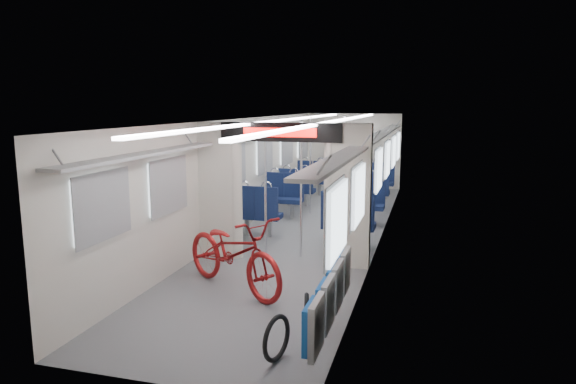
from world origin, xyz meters
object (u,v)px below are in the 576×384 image
object	(u,v)px
bike_hoop_b	(306,317)
seat_bay_near_right	(356,206)
seat_bay_far_right	(375,183)
bike_hoop_a	(277,340)
bicycle	(233,252)
stanchion_far_right	(344,165)
bike_hoop_c	(327,288)
seat_bay_near_left	(271,200)
stanchion_near_right	(301,191)
stanchion_far_left	(310,166)
seat_bay_far_left	(305,181)
stanchion_near_left	(266,189)
flip_bench	(331,295)

from	to	relation	value
bike_hoop_b	seat_bay_near_right	distance (m)	4.73
seat_bay_far_right	bike_hoop_a	bearing A→B (deg)	-90.26
bicycle	stanchion_far_right	size ratio (longest dim) A/B	0.91
bike_hoop_a	bike_hoop_c	distance (m)	1.68
seat_bay_near_left	bicycle	bearing A→B (deg)	-80.32
bike_hoop_a	stanchion_near_right	size ratio (longest dim) A/B	0.21
seat_bay_near_left	stanchion_far_left	bearing A→B (deg)	69.81
bike_hoop_c	seat_bay_far_right	distance (m)	7.25
seat_bay_far_right	stanchion_far_right	world-z (taller)	stanchion_far_right
seat_bay_far_left	stanchion_near_left	bearing A→B (deg)	-83.94
bicycle	bike_hoop_b	bearing A→B (deg)	-98.36
flip_bench	stanchion_far_left	distance (m)	6.86
bicycle	stanchion_far_left	world-z (taller)	stanchion_far_left
seat_bay_near_right	stanchion_near_left	distance (m)	2.27
bike_hoop_a	stanchion_far_right	xyz separation A→B (m)	(-0.55, 7.35, 0.93)
stanchion_near_left	stanchion_far_left	bearing A→B (deg)	90.22
bicycle	bike_hoop_a	size ratio (longest dim) A/B	4.23
flip_bench	bike_hoop_a	world-z (taller)	flip_bench
bike_hoop_a	stanchion_near_left	distance (m)	3.95
bike_hoop_c	bicycle	bearing A→B (deg)	174.57
seat_bay_far_right	stanchion_far_left	bearing A→B (deg)	-126.37
seat_bay_far_right	stanchion_far_right	size ratio (longest dim) A/B	0.86
flip_bench	bike_hoop_a	bearing A→B (deg)	-133.41
bike_hoop_a	bike_hoop_b	world-z (taller)	bike_hoop_b
flip_bench	bike_hoop_b	distance (m)	0.50
stanchion_near_right	stanchion_near_left	bearing A→B (deg)	177.58
bike_hoop_a	seat_bay_near_right	distance (m)	5.38
bike_hoop_a	bike_hoop_c	world-z (taller)	bike_hoop_a
flip_bench	bike_hoop_b	world-z (taller)	flip_bench
seat_bay_far_right	bike_hoop_b	bearing A→B (deg)	-89.20
seat_bay_near_left	flip_bench	bearing A→B (deg)	-66.10
bicycle	stanchion_near_right	bearing A→B (deg)	16.16
seat_bay_far_right	stanchion_far_left	distance (m)	2.35
stanchion_far_left	stanchion_far_right	size ratio (longest dim) A/B	1.00
bicycle	stanchion_far_right	world-z (taller)	stanchion_far_right
bike_hoop_c	seat_bay_far_left	size ratio (longest dim) A/B	0.22
bike_hoop_a	bicycle	bearing A→B (deg)	123.12
bike_hoop_a	seat_bay_near_left	distance (m)	5.95
bike_hoop_a	bike_hoop_c	bearing A→B (deg)	83.33
seat_bay_far_left	flip_bench	bearing A→B (deg)	-74.46
stanchion_near_right	stanchion_far_left	size ratio (longest dim) A/B	1.00
bike_hoop_b	bike_hoop_c	world-z (taller)	bike_hoop_b
seat_bay_near_right	bike_hoop_c	bearing A→B (deg)	-87.62
seat_bay_near_right	seat_bay_far_right	world-z (taller)	seat_bay_near_right
bike_hoop_b	stanchion_far_right	world-z (taller)	stanchion_far_right
bike_hoop_c	seat_bay_near_left	distance (m)	4.48
bike_hoop_c	stanchion_near_right	size ratio (longest dim) A/B	0.20
flip_bench	bike_hoop_a	distance (m)	0.76
seat_bay_near_right	seat_bay_far_right	distance (m)	3.54
stanchion_near_right	seat_bay_far_right	bearing A→B (deg)	82.62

